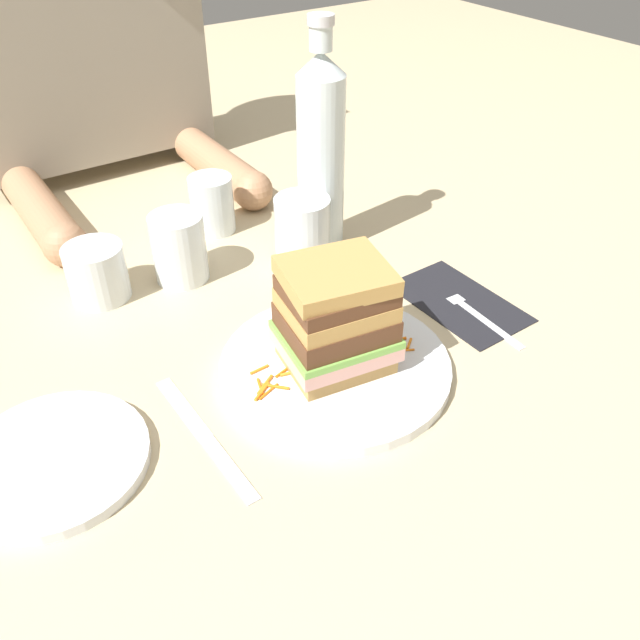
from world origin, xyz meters
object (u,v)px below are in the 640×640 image
at_px(main_plate, 335,367).
at_px(side_plate, 54,461).
at_px(sandwich, 336,319).
at_px(empty_tumbler_1, 179,248).
at_px(juice_glass, 303,236).
at_px(empty_tumbler_2, 97,273).
at_px(knife, 207,439).
at_px(fork, 472,309).
at_px(water_bottle, 321,153).
at_px(napkin_dark, 460,302).
at_px(empty_tumbler_0, 212,204).

xyz_separation_m(main_plate, side_plate, (-0.30, 0.04, -0.00)).
xyz_separation_m(sandwich, empty_tumbler_1, (-0.06, 0.27, -0.03)).
relative_size(juice_glass, empty_tumbler_2, 1.30).
bearing_deg(empty_tumbler_2, sandwich, -60.39).
bearing_deg(knife, fork, 1.14).
bearing_deg(empty_tumbler_2, juice_glass, -16.74).
distance_m(water_bottle, empty_tumbler_1, 0.23).
xyz_separation_m(water_bottle, empty_tumbler_2, (-0.31, 0.05, -0.10)).
distance_m(napkin_dark, empty_tumbler_0, 0.39).
distance_m(main_plate, sandwich, 0.07).
xyz_separation_m(juice_glass, water_bottle, (0.05, 0.03, 0.10)).
bearing_deg(empty_tumbler_0, fork, -65.26).
distance_m(empty_tumbler_0, empty_tumbler_2, 0.22).
bearing_deg(sandwich, empty_tumbler_0, 84.35).
distance_m(fork, empty_tumbler_2, 0.48).
relative_size(juice_glass, empty_tumbler_0, 1.16).
xyz_separation_m(knife, juice_glass, (0.26, 0.23, 0.04)).
distance_m(main_plate, side_plate, 0.30).
height_order(empty_tumbler_1, side_plate, empty_tumbler_1).
bearing_deg(napkin_dark, empty_tumbler_0, 116.23).
relative_size(juice_glass, side_plate, 0.54).
relative_size(napkin_dark, side_plate, 0.95).
distance_m(fork, empty_tumbler_0, 0.41).
distance_m(juice_glass, empty_tumbler_0, 0.17).
relative_size(water_bottle, side_plate, 1.73).
bearing_deg(juice_glass, water_bottle, 29.40).
relative_size(sandwich, empty_tumbler_2, 1.73).
bearing_deg(side_plate, empty_tumbler_1, 43.92).
relative_size(empty_tumbler_0, side_plate, 0.47).
bearing_deg(water_bottle, napkin_dark, -73.80).
bearing_deg(sandwich, fork, -1.42).
height_order(sandwich, water_bottle, water_bottle).
bearing_deg(juice_glass, napkin_dark, -59.89).
distance_m(main_plate, fork, 0.21).
distance_m(knife, empty_tumbler_1, 0.31).
height_order(fork, water_bottle, water_bottle).
height_order(knife, juice_glass, juice_glass).
relative_size(fork, empty_tumbler_0, 1.96).
height_order(main_plate, napkin_dark, main_plate).
bearing_deg(fork, empty_tumbler_0, 114.74).
xyz_separation_m(water_bottle, empty_tumbler_1, (-0.20, 0.03, -0.09)).
xyz_separation_m(fork, water_bottle, (-0.06, 0.25, 0.14)).
height_order(napkin_dark, empty_tumbler_0, empty_tumbler_0).
bearing_deg(side_plate, fork, -5.10).
distance_m(fork, knife, 0.37).
distance_m(juice_glass, water_bottle, 0.11).
height_order(juice_glass, empty_tumbler_1, juice_glass).
bearing_deg(main_plate, side_plate, 172.35).
height_order(sandwich, fork, sandwich).
xyz_separation_m(empty_tumbler_0, empty_tumbler_2, (-0.20, -0.08, -0.01)).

